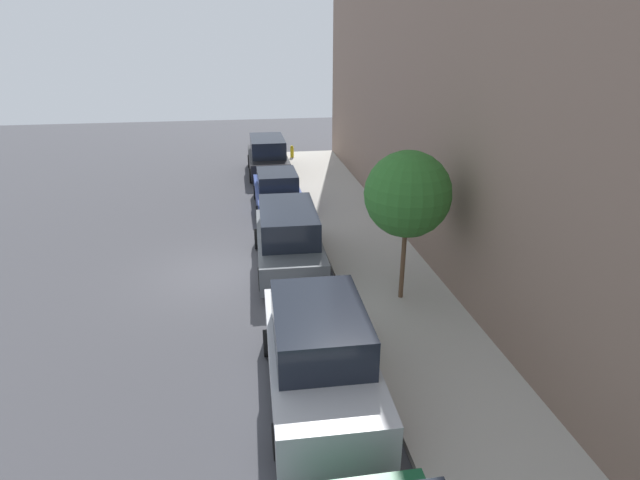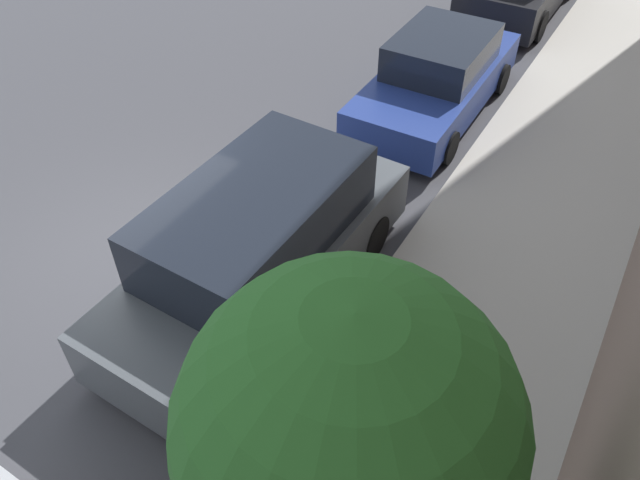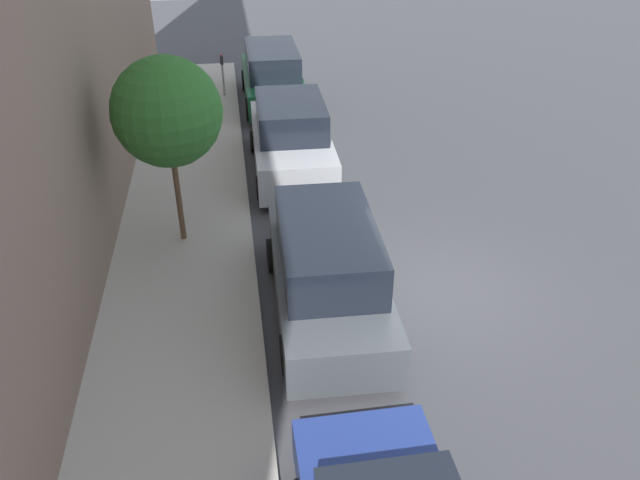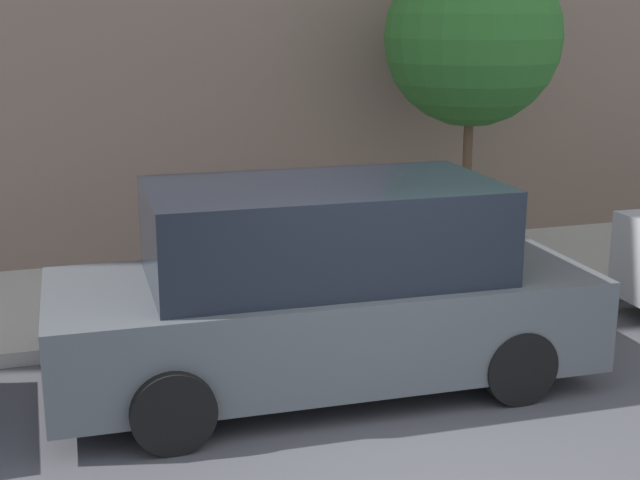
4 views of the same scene
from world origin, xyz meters
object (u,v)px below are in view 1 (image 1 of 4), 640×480
at_px(parked_sedan_fourth, 278,191).
at_px(street_tree, 408,194).
at_px(parked_minivan_fifth, 268,157).
at_px(fire_hydrant, 292,151).
at_px(parked_suv_second, 319,354).
at_px(parked_minivan_third, 288,238).

height_order(parked_sedan_fourth, street_tree, street_tree).
distance_m(parked_minivan_fifth, street_tree, 14.50).
relative_size(parked_sedan_fourth, fire_hydrant, 6.54).
bearing_deg(parked_suv_second, parked_minivan_fifth, 89.85).
height_order(parked_minivan_third, parked_minivan_fifth, same).
height_order(parked_minivan_fifth, street_tree, street_tree).
xyz_separation_m(parked_suv_second, parked_minivan_third, (-0.00, 6.15, -0.01)).
xyz_separation_m(parked_minivan_third, parked_sedan_fourth, (0.11, 5.68, -0.19)).
distance_m(parked_sedan_fourth, street_tree, 9.18).
bearing_deg(fire_hydrant, parked_sedan_fourth, -99.92).
relative_size(parked_suv_second, parked_minivan_fifth, 0.99).
relative_size(parked_minivan_third, parked_minivan_fifth, 1.01).
bearing_deg(fire_hydrant, street_tree, -86.12).
bearing_deg(parked_sedan_fourth, parked_suv_second, -90.52).
bearing_deg(parked_minivan_third, parked_suv_second, -89.97).
bearing_deg(parked_minivan_fifth, street_tree, -79.07).
distance_m(parked_minivan_fifth, fire_hydrant, 3.39).
relative_size(parked_sedan_fourth, street_tree, 1.13).
distance_m(parked_minivan_third, parked_sedan_fourth, 5.69).
xyz_separation_m(parked_suv_second, parked_sedan_fourth, (0.11, 11.84, -0.21)).
bearing_deg(street_tree, parked_minivan_third, 134.71).
bearing_deg(fire_hydrant, parked_minivan_third, -96.45).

